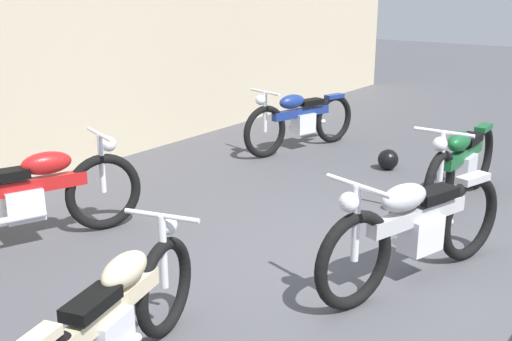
{
  "coord_description": "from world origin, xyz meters",
  "views": [
    {
      "loc": [
        -4.4,
        -2.08,
        2.3
      ],
      "look_at": [
        0.29,
        1.32,
        0.55
      ],
      "focal_mm": 44.03,
      "sensor_mm": 36.0,
      "label": 1
    }
  ],
  "objects_px": {
    "motorcycle_cream": "(113,321)",
    "helmet": "(388,160)",
    "motorcycle_red": "(31,196)",
    "motorcycle_blue": "(300,119)",
    "motorcycle_silver": "(415,228)",
    "motorcycle_green": "(461,164)"
  },
  "relations": [
    {
      "from": "helmet",
      "to": "motorcycle_blue",
      "type": "distance_m",
      "value": 1.48
    },
    {
      "from": "motorcycle_blue",
      "to": "motorcycle_green",
      "type": "bearing_deg",
      "value": 85.15
    },
    {
      "from": "motorcycle_cream",
      "to": "motorcycle_blue",
      "type": "relative_size",
      "value": 0.95
    },
    {
      "from": "helmet",
      "to": "motorcycle_silver",
      "type": "height_order",
      "value": "motorcycle_silver"
    },
    {
      "from": "motorcycle_cream",
      "to": "motorcycle_red",
      "type": "xyz_separation_m",
      "value": [
        0.98,
        2.17,
        0.04
      ]
    },
    {
      "from": "helmet",
      "to": "motorcycle_silver",
      "type": "relative_size",
      "value": 0.13
    },
    {
      "from": "motorcycle_cream",
      "to": "motorcycle_silver",
      "type": "distance_m",
      "value": 2.46
    },
    {
      "from": "motorcycle_green",
      "to": "motorcycle_red",
      "type": "relative_size",
      "value": 1.03
    },
    {
      "from": "helmet",
      "to": "motorcycle_red",
      "type": "bearing_deg",
      "value": 158.56
    },
    {
      "from": "motorcycle_blue",
      "to": "motorcycle_cream",
      "type": "bearing_deg",
      "value": 35.89
    },
    {
      "from": "helmet",
      "to": "motorcycle_green",
      "type": "relative_size",
      "value": 0.12
    },
    {
      "from": "motorcycle_red",
      "to": "motorcycle_blue",
      "type": "xyz_separation_m",
      "value": [
        4.26,
        -0.17,
        -0.02
      ]
    },
    {
      "from": "motorcycle_cream",
      "to": "helmet",
      "type": "bearing_deg",
      "value": -8.55
    },
    {
      "from": "motorcycle_green",
      "to": "motorcycle_silver",
      "type": "distance_m",
      "value": 2.05
    },
    {
      "from": "helmet",
      "to": "motorcycle_red",
      "type": "distance_m",
      "value": 4.4
    },
    {
      "from": "helmet",
      "to": "motorcycle_blue",
      "type": "height_order",
      "value": "motorcycle_blue"
    },
    {
      "from": "motorcycle_green",
      "to": "motorcycle_cream",
      "type": "xyz_separation_m",
      "value": [
        -4.31,
        0.59,
        -0.04
      ]
    },
    {
      "from": "motorcycle_red",
      "to": "motorcycle_blue",
      "type": "height_order",
      "value": "motorcycle_red"
    },
    {
      "from": "motorcycle_green",
      "to": "motorcycle_cream",
      "type": "relative_size",
      "value": 1.11
    },
    {
      "from": "helmet",
      "to": "motorcycle_green",
      "type": "bearing_deg",
      "value": -123.14
    },
    {
      "from": "motorcycle_green",
      "to": "motorcycle_cream",
      "type": "bearing_deg",
      "value": -8.2
    },
    {
      "from": "helmet",
      "to": "motorcycle_green",
      "type": "distance_m",
      "value": 1.42
    }
  ]
}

